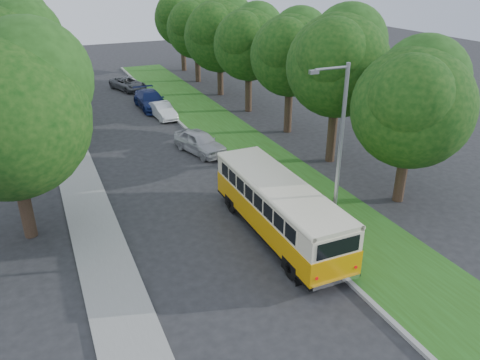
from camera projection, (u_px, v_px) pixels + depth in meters
name	position (u px, v px, depth m)	size (l,w,h in m)	color
ground	(217.00, 243.00, 20.73)	(120.00, 120.00, 0.00)	#252527
curb	(244.00, 183.00, 26.17)	(0.20, 70.00, 0.15)	gray
grass_verge	(281.00, 176.00, 27.04)	(4.50, 70.00, 0.13)	#285215
sidewalk	(90.00, 213.00, 23.08)	(2.20, 70.00, 0.12)	gray
treeline	(166.00, 43.00, 34.32)	(24.27, 41.91, 9.46)	#332319
lamppost_near	(338.00, 156.00, 18.37)	(1.71, 0.16, 8.00)	gray
lamppost_far	(59.00, 84.00, 30.53)	(1.71, 0.16, 7.50)	gray
warning_sign	(75.00, 137.00, 28.28)	(0.56, 0.10, 2.50)	gray
vintage_bus	(278.00, 210.00, 20.68)	(2.34, 9.10, 2.70)	#F0A007
car_silver	(200.00, 142.00, 30.35)	(1.72, 4.26, 1.45)	#B9B9BE
car_white	(163.00, 111.00, 37.25)	(1.30, 3.73, 1.23)	white
car_blue	(151.00, 100.00, 39.65)	(2.09, 5.14, 1.49)	navy
car_grey	(128.00, 84.00, 45.54)	(2.06, 4.48, 1.24)	#4F5256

